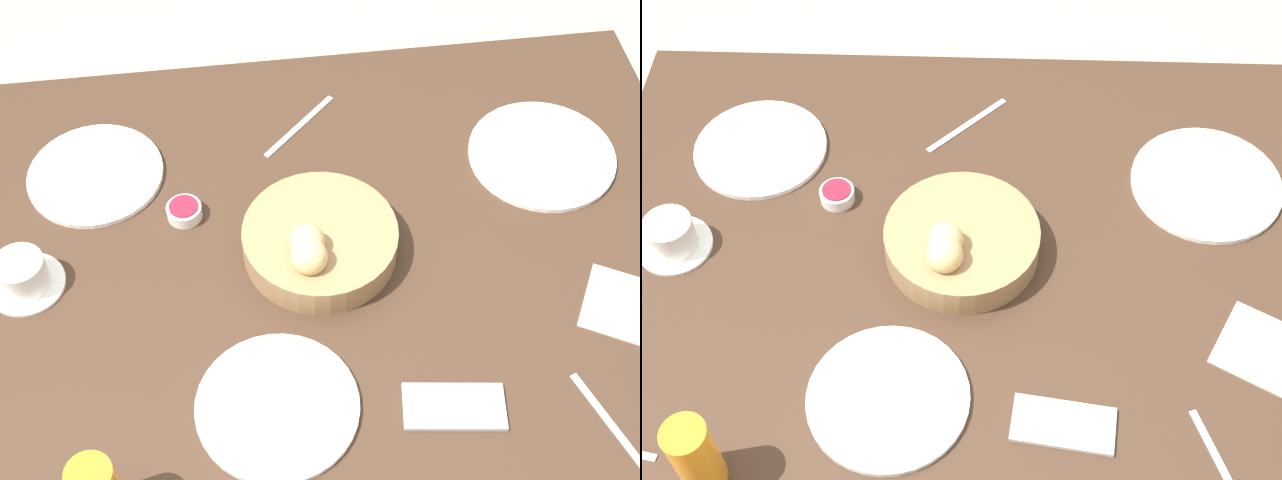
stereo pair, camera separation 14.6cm
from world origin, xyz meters
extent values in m
plane|color=#A89E89|center=(0.00, 0.00, 0.00)|extent=(10.00, 10.00, 0.00)
cube|color=#3D281C|center=(0.00, 0.00, 0.76)|extent=(1.30, 1.04, 0.03)
cube|color=#3D281C|center=(-0.60, -0.47, 0.37)|extent=(0.06, 0.06, 0.74)
cube|color=#3D281C|center=(0.60, -0.47, 0.37)|extent=(0.06, 0.06, 0.74)
cylinder|color=#99754C|center=(0.02, -0.04, 0.80)|extent=(0.26, 0.26, 0.05)
sphere|color=#DBB775|center=(0.05, 0.02, 0.85)|extent=(0.06, 0.06, 0.06)
sphere|color=#DBB775|center=(0.05, -0.01, 0.85)|extent=(0.06, 0.06, 0.06)
cylinder|color=white|center=(-0.40, -0.20, 0.78)|extent=(0.26, 0.26, 0.01)
cylinder|color=white|center=(0.39, -0.25, 0.78)|extent=(0.24, 0.24, 0.01)
cylinder|color=white|center=(0.12, 0.24, 0.78)|extent=(0.24, 0.24, 0.01)
cylinder|color=orange|center=(0.37, 0.36, 0.84)|extent=(0.06, 0.06, 0.14)
cylinder|color=white|center=(0.50, -0.03, 0.78)|extent=(0.12, 0.12, 0.01)
cylinder|color=white|center=(0.50, -0.03, 0.81)|extent=(0.08, 0.08, 0.06)
cylinder|color=white|center=(0.24, -0.14, 0.79)|extent=(0.06, 0.06, 0.02)
cylinder|color=#A3192D|center=(0.24, -0.14, 0.80)|extent=(0.05, 0.05, 0.00)
cube|color=#B7B7BC|center=(-0.36, 0.33, 0.78)|extent=(0.08, 0.19, 0.00)
cube|color=#B7B7BC|center=(0.02, -0.33, 0.78)|extent=(0.15, 0.14, 0.00)
cube|color=silver|center=(-0.45, 0.14, 0.78)|extent=(0.17, 0.17, 0.00)
cube|color=silver|center=(-0.14, 0.27, 0.78)|extent=(0.16, 0.09, 0.01)
camera|label=1|loc=(0.14, 0.84, 1.97)|focal=50.00mm
camera|label=2|loc=(-0.01, 0.84, 1.97)|focal=50.00mm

